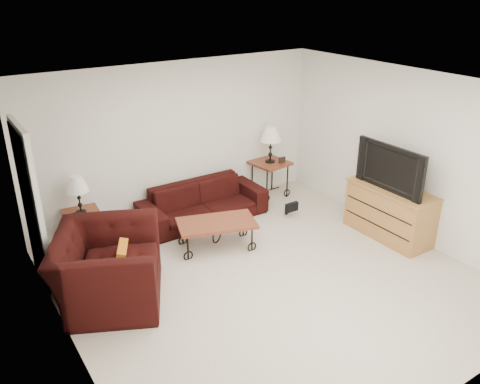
# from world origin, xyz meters

# --- Properties ---
(ground) EXTENTS (5.00, 5.00, 0.00)m
(ground) POSITION_xyz_m (0.00, 0.00, 0.00)
(ground) COLOR silver
(ground) RESTS_ON ground
(wall_back) EXTENTS (5.00, 0.02, 2.50)m
(wall_back) POSITION_xyz_m (0.00, 2.50, 1.25)
(wall_back) COLOR white
(wall_back) RESTS_ON ground
(wall_front) EXTENTS (5.00, 0.02, 2.50)m
(wall_front) POSITION_xyz_m (0.00, -2.50, 1.25)
(wall_front) COLOR white
(wall_front) RESTS_ON ground
(wall_left) EXTENTS (0.02, 5.00, 2.50)m
(wall_left) POSITION_xyz_m (-2.50, 0.00, 1.25)
(wall_left) COLOR white
(wall_left) RESTS_ON ground
(wall_right) EXTENTS (0.02, 5.00, 2.50)m
(wall_right) POSITION_xyz_m (2.50, 0.00, 1.25)
(wall_right) COLOR white
(wall_right) RESTS_ON ground
(ceiling) EXTENTS (5.00, 5.00, 0.00)m
(ceiling) POSITION_xyz_m (0.00, 0.00, 2.50)
(ceiling) COLOR white
(ceiling) RESTS_ON wall_back
(doorway) EXTENTS (0.08, 0.94, 2.04)m
(doorway) POSITION_xyz_m (-2.47, 1.65, 1.02)
(doorway) COLOR black
(doorway) RESTS_ON ground
(sofa) EXTENTS (2.06, 0.81, 0.60)m
(sofa) POSITION_xyz_m (0.15, 2.02, 0.30)
(sofa) COLOR black
(sofa) RESTS_ON ground
(side_table_left) EXTENTS (0.55, 0.55, 0.55)m
(side_table_left) POSITION_xyz_m (-1.74, 2.20, 0.28)
(side_table_left) COLOR brown
(side_table_left) RESTS_ON ground
(side_table_right) EXTENTS (0.66, 0.66, 0.65)m
(side_table_right) POSITION_xyz_m (1.62, 2.20, 0.32)
(side_table_right) COLOR brown
(side_table_right) RESTS_ON ground
(lamp_left) EXTENTS (0.34, 0.34, 0.55)m
(lamp_left) POSITION_xyz_m (-1.74, 2.20, 0.83)
(lamp_left) COLOR black
(lamp_left) RESTS_ON side_table_left
(lamp_right) EXTENTS (0.41, 0.41, 0.65)m
(lamp_right) POSITION_xyz_m (1.62, 2.20, 0.97)
(lamp_right) COLOR black
(lamp_right) RESTS_ON side_table_right
(photo_frame_left) EXTENTS (0.11, 0.02, 0.09)m
(photo_frame_left) POSITION_xyz_m (-1.89, 2.05, 0.60)
(photo_frame_left) COLOR black
(photo_frame_left) RESTS_ON side_table_left
(photo_frame_right) EXTENTS (0.13, 0.03, 0.11)m
(photo_frame_right) POSITION_xyz_m (1.77, 2.05, 0.70)
(photo_frame_right) COLOR black
(photo_frame_right) RESTS_ON side_table_right
(coffee_table) EXTENTS (1.24, 0.91, 0.42)m
(coffee_table) POSITION_xyz_m (-0.14, 1.11, 0.21)
(coffee_table) COLOR brown
(coffee_table) RESTS_ON ground
(armchair) EXTENTS (1.67, 1.75, 0.89)m
(armchair) POSITION_xyz_m (-1.88, 0.74, 0.44)
(armchair) COLOR black
(armchair) RESTS_ON ground
(throw_pillow) EXTENTS (0.27, 0.41, 0.40)m
(throw_pillow) POSITION_xyz_m (-1.72, 0.69, 0.52)
(throw_pillow) COLOR orange
(throw_pillow) RESTS_ON armchair
(tv_stand) EXTENTS (0.55, 1.32, 0.79)m
(tv_stand) POSITION_xyz_m (2.23, -0.02, 0.40)
(tv_stand) COLOR #B88A44
(tv_stand) RESTS_ON ground
(television) EXTENTS (0.16, 1.18, 0.68)m
(television) POSITION_xyz_m (2.21, -0.02, 1.13)
(television) COLOR black
(television) RESTS_ON tv_stand
(backpack) EXTENTS (0.37, 0.28, 0.47)m
(backpack) POSITION_xyz_m (1.39, 1.39, 0.23)
(backpack) COLOR black
(backpack) RESTS_ON ground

